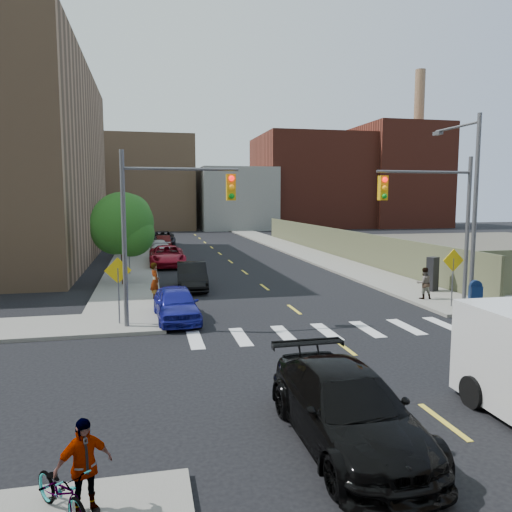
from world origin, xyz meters
name	(u,v)px	position (x,y,z in m)	size (l,w,h in m)	color
ground	(369,366)	(0.00, 0.00, 0.00)	(160.00, 160.00, 0.00)	black
sidewalk_nw	(136,245)	(-7.75, 41.50, 0.07)	(3.50, 73.00, 0.15)	gray
sidewalk_ne	(275,242)	(7.75, 41.50, 0.07)	(3.50, 73.00, 0.15)	gray
fence_north	(333,242)	(9.60, 28.00, 1.25)	(0.12, 44.00, 2.50)	#5E6547
gravel_lot	(496,249)	(28.00, 30.00, 0.03)	(36.00, 42.00, 0.06)	#595447
bg_bldg_west	(45,193)	(-22.00, 70.00, 6.00)	(14.00, 18.00, 12.00)	#592319
bg_bldg_midwest	(149,184)	(-6.00, 72.00, 7.50)	(14.00, 16.00, 15.00)	#8C6B4C
bg_bldg_center	(234,199)	(8.00, 70.00, 5.00)	(12.00, 16.00, 10.00)	gray
bg_bldg_east	(309,182)	(22.00, 72.00, 8.00)	(18.00, 18.00, 16.00)	#592319
bg_bldg_fareast	(397,177)	(38.00, 70.00, 9.00)	(14.00, 16.00, 18.00)	#592319
smokestack	(418,149)	(42.00, 70.00, 14.00)	(1.80, 1.80, 28.00)	#8C6B4C
signal_nw	(163,215)	(-5.98, 6.00, 4.53)	(4.59, 0.30, 7.00)	#59595E
signal_ne	(438,213)	(5.98, 6.00, 4.53)	(4.59, 0.30, 7.00)	#59595E
streetlight_ne	(470,197)	(8.20, 6.90, 5.22)	(0.25, 3.70, 9.00)	#59595E
warn_sign_nw	(118,278)	(-7.80, 6.50, 1.99)	(1.06, 0.06, 2.83)	#59595E
warn_sign_ne	(453,267)	(7.20, 6.50, 1.99)	(1.06, 0.06, 2.83)	#59595E
warn_sign_midwest	(129,246)	(-7.80, 20.00, 1.99)	(1.06, 0.06, 2.83)	#59595E
tree_west_near	(122,227)	(-8.00, 16.05, 3.48)	(3.66, 3.64, 5.52)	#332114
tree_west_far	(130,217)	(-8.00, 31.05, 3.48)	(3.66, 3.64, 5.52)	#332114
parked_car_blue	(176,304)	(-5.50, 7.00, 0.73)	(1.73, 4.31, 1.47)	navy
parked_car_black	(192,276)	(-4.20, 14.21, 0.77)	(1.62, 4.65, 1.53)	black
parked_car_red	(167,256)	(-5.16, 24.32, 0.79)	(2.62, 5.68, 1.58)	maroon
parked_car_silver	(161,252)	(-5.50, 27.93, 0.70)	(1.95, 4.81, 1.39)	#ACAEB4
parked_car_white	(159,246)	(-5.50, 33.69, 0.67)	(1.58, 3.92, 1.33)	#B7B7B7
parked_car_maroon	(164,242)	(-4.95, 38.22, 0.65)	(1.38, 3.95, 1.30)	#3C0C0C
parked_car_grey	(163,238)	(-4.93, 41.18, 0.78)	(2.60, 5.65, 1.57)	black
black_sedan	(347,408)	(-2.62, -4.50, 0.79)	(2.22, 5.46, 1.58)	black
mailbox	(475,294)	(8.08, 6.00, 0.77)	(0.60, 0.51, 1.27)	navy
payphone	(432,274)	(8.45, 10.16, 1.07)	(0.55, 0.45, 1.85)	black
pedestrian_west	(155,281)	(-6.30, 11.00, 1.08)	(0.68, 0.44, 1.86)	gray
pedestrian_east	(424,283)	(6.84, 8.33, 0.94)	(0.77, 0.60, 1.58)	gray
pedestrian_sw	(83,466)	(-7.72, -6.00, 0.95)	(0.93, 0.39, 1.59)	gray
bicycle	(62,491)	(-8.06, -6.00, 0.57)	(0.56, 1.61, 0.85)	gray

